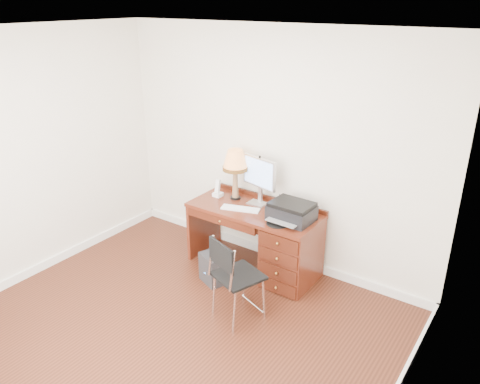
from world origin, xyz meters
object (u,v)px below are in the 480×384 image
Objects in this scene: monitor at (259,175)px; printer at (292,212)px; leg_lamp at (235,163)px; chair at (235,273)px; desk at (279,243)px; equipment_box at (216,267)px; phone at (218,191)px.

printer is at bearing -4.74° from monitor.
monitor is at bearing 163.95° from printer.
leg_lamp is (-0.30, -0.04, 0.09)m from monitor.
chair is (-0.10, -0.90, -0.32)m from printer.
leg_lamp is 1.42m from chair.
monitor reaches higher than chair.
desk is 0.74m from equipment_box.
equipment_box is (0.37, -0.53, -0.64)m from phone.
chair is 2.60× the size of equipment_box.
printer is 0.53× the size of chair.
equipment_box is at bearing -89.15° from monitor.
printer is 2.17× the size of phone.
leg_lamp is at bearing 17.88° from phone.
phone is 1.37m from chair.
monitor is 1.28m from chair.
phone is at bearing -155.21° from monitor.
monitor is at bearing 12.55° from phone.
monitor is 0.92× the size of leg_lamp.
monitor is at bearing 99.27° from equipment_box.
printer is at bearing -8.96° from leg_lamp.
equipment_box is (-0.66, -0.46, -0.68)m from printer.
chair is 0.80m from equipment_box.
monitor reaches higher than phone.
desk is 1.71× the size of chair.
desk is at bearing 112.70° from chair.
equipment_box is (0.16, -0.59, -1.02)m from leg_lamp.
desk reaches higher than equipment_box.
monitor is 0.63× the size of chair.
phone is at bearing 176.65° from desk.
leg_lamp reaches higher than phone.
desk is 2.74× the size of monitor.
monitor reaches higher than desk.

